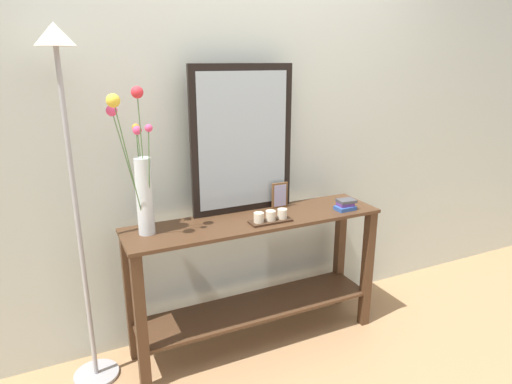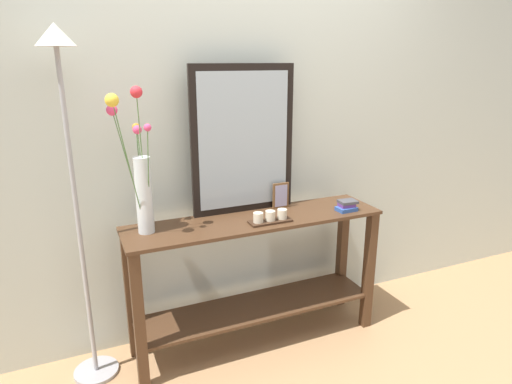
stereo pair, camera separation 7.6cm
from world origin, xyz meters
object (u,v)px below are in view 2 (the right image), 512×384
Objects in this scene: console_table at (256,267)px; picture_frame_small at (281,196)px; book_stack at (347,206)px; mirror_leaning at (243,140)px; tall_vase_left at (140,178)px; floor_lamp at (70,155)px; candle_tray at (270,218)px.

picture_frame_small is at bearing 27.78° from console_table.
book_stack is at bearing -30.66° from picture_frame_small.
book_stack is at bearing -9.29° from console_table.
mirror_leaning reaches higher than tall_vase_left.
book_stack is (0.34, -0.20, -0.05)m from picture_frame_small.
picture_frame_small is at bearing 149.34° from book_stack.
mirror_leaning is 0.74m from book_stack.
floor_lamp reaches higher than picture_frame_small.
picture_frame_small is 0.09× the size of floor_lamp.
tall_vase_left is at bearing -169.05° from mirror_leaning.
book_stack is at bearing -23.39° from mirror_leaning.
candle_tray is (0.06, -0.24, -0.40)m from mirror_leaning.
candle_tray is at bearing 179.68° from book_stack.
floor_lamp is (-0.32, 0.03, 0.14)m from tall_vase_left.
floor_lamp is (-1.50, 0.16, 0.41)m from book_stack.
tall_vase_left is 0.41× the size of floor_lamp.
candle_tray is 1.89× the size of book_stack.
candle_tray is at bearing -9.16° from floor_lamp.
mirror_leaning is 0.93m from floor_lamp.
book_stack is (0.56, -0.09, 0.34)m from console_table.
mirror_leaning reaches higher than candle_tray.
floor_lamp is (-0.99, 0.16, 0.41)m from candle_tray.
console_table is at bearing -4.33° from floor_lamp.
console_table is at bearing 118.72° from candle_tray.
console_table is 0.75m from mirror_leaning.
candle_tray is 0.27m from picture_frame_small.
tall_vase_left is 3.11× the size of candle_tray.
tall_vase_left is 0.74m from candle_tray.
picture_frame_small is at bearing 50.55° from candle_tray.
console_table is 6.18× the size of candle_tray.
floor_lamp is at bearing -174.83° from mirror_leaning.
floor_lamp is at bearing 175.67° from console_table.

